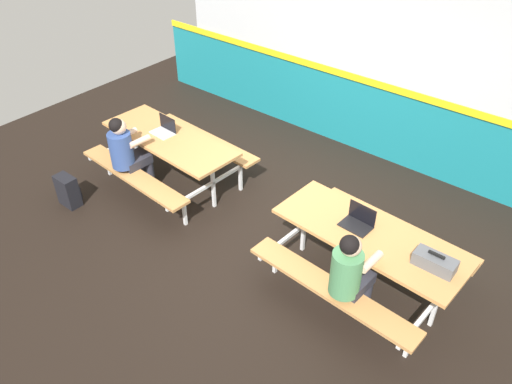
% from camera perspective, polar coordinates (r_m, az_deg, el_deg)
% --- Properties ---
extents(ground_plane, '(10.00, 10.00, 0.02)m').
position_cam_1_polar(ground_plane, '(6.54, 0.66, -3.46)').
color(ground_plane, black).
extents(accent_backdrop, '(8.00, 0.14, 2.60)m').
position_cam_1_polar(accent_backdrop, '(7.64, 12.37, 13.06)').
color(accent_backdrop, teal).
rests_on(accent_backdrop, ground).
extents(picnic_table_left, '(2.07, 1.66, 0.74)m').
position_cam_1_polar(picnic_table_left, '(7.02, -9.67, 4.98)').
color(picnic_table_left, tan).
rests_on(picnic_table_left, ground).
extents(picnic_table_right, '(2.07, 1.66, 0.74)m').
position_cam_1_polar(picnic_table_right, '(5.47, 12.47, -5.95)').
color(picnic_table_right, tan).
rests_on(picnic_table_right, ground).
extents(student_nearer, '(0.38, 0.53, 1.21)m').
position_cam_1_polar(student_nearer, '(6.82, -14.36, 4.57)').
color(student_nearer, '#2D2D38').
rests_on(student_nearer, ground).
extents(student_further, '(0.38, 0.53, 1.21)m').
position_cam_1_polar(student_further, '(4.97, 10.55, -8.83)').
color(student_further, '#2D2D38').
rests_on(student_further, ground).
extents(laptop_silver, '(0.33, 0.24, 0.22)m').
position_cam_1_polar(laptop_silver, '(7.03, -10.30, 6.94)').
color(laptop_silver, silver).
rests_on(laptop_silver, picnic_table_left).
extents(laptop_dark, '(0.33, 0.24, 0.22)m').
position_cam_1_polar(laptop_dark, '(5.42, 11.41, -3.30)').
color(laptop_dark, black).
rests_on(laptop_dark, picnic_table_right).
extents(toolbox_grey, '(0.40, 0.18, 0.18)m').
position_cam_1_polar(toolbox_grey, '(5.12, 19.50, -7.45)').
color(toolbox_grey, '#595B60').
rests_on(toolbox_grey, picnic_table_right).
extents(backpack_dark, '(0.30, 0.22, 0.44)m').
position_cam_1_polar(backpack_dark, '(7.15, -20.40, 0.12)').
color(backpack_dark, black).
rests_on(backpack_dark, ground).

